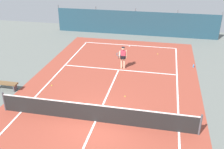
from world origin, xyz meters
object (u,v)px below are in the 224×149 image
tennis_net (95,113)px  tennis_ball_by_sideline (52,85)px  tennis_player (123,56)px  courtside_bench (5,84)px  parked_car (149,22)px  tennis_ball_near_player (125,96)px  water_bottle (193,66)px  tennis_ball_midcourt (158,54)px

tennis_net → tennis_ball_by_sideline: (-3.73, 3.12, -0.48)m
tennis_player → courtside_bench: bearing=30.6°
tennis_player → parked_car: (0.97, 10.87, -0.12)m
tennis_ball_by_sideline → parked_car: parked_car is taller
tennis_ball_near_player → tennis_ball_by_sideline: bearing=175.2°
tennis_net → courtside_bench: (-6.31, 2.07, -0.14)m
tennis_ball_near_player → water_bottle: (4.25, 5.27, 0.09)m
tennis_ball_by_sideline → parked_car: 15.32m
courtside_bench → tennis_ball_near_player: bearing=5.0°
tennis_ball_midcourt → tennis_ball_by_sideline: same height
tennis_ball_near_player → courtside_bench: 7.41m
tennis_ball_midcourt → water_bottle: bearing=-38.4°
tennis_player → tennis_ball_by_sideline: size_ratio=24.85×
courtside_bench → water_bottle: size_ratio=6.67×
tennis_ball_by_sideline → water_bottle: (9.04, 4.87, 0.09)m
tennis_player → courtside_bench: size_ratio=1.03×
tennis_net → parked_car: parked_car is taller
tennis_ball_near_player → courtside_bench: size_ratio=0.04×
tennis_net → water_bottle: tennis_net is taller
tennis_player → tennis_ball_near_player: size_ratio=24.85×
tennis_ball_by_sideline → water_bottle: size_ratio=0.28×
tennis_ball_near_player → tennis_ball_by_sideline: size_ratio=1.00×
courtside_bench → water_bottle: courtside_bench is taller
tennis_player → parked_car: parked_car is taller
tennis_ball_by_sideline → parked_car: bearing=71.2°
tennis_net → tennis_player: 6.75m
water_bottle → tennis_ball_by_sideline: bearing=-151.7°
tennis_net → tennis_ball_near_player: tennis_net is taller
tennis_ball_near_player → parked_car: 14.91m
tennis_ball_near_player → courtside_bench: courtside_bench is taller
tennis_player → tennis_ball_midcourt: size_ratio=24.85×
tennis_ball_near_player → courtside_bench: (-7.37, -0.65, 0.34)m
tennis_net → water_bottle: bearing=56.4°
tennis_ball_near_player → tennis_player: bearing=101.6°
tennis_ball_near_player → tennis_ball_midcourt: bearing=78.3°
tennis_net → tennis_ball_near_player: bearing=68.6°
tennis_ball_near_player → water_bottle: size_ratio=0.28×
water_bottle → tennis_net: bearing=-123.6°
tennis_player → courtside_bench: tennis_player is taller
tennis_ball_near_player → tennis_ball_midcourt: size_ratio=1.00×
tennis_net → tennis_ball_near_player: 2.96m
tennis_ball_midcourt → parked_car: bearing=100.6°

